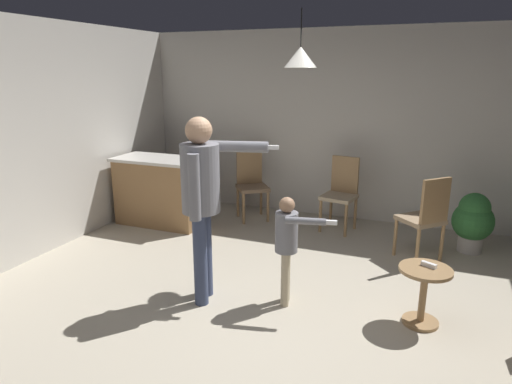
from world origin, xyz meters
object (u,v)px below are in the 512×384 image
(person_adult, at_px, (202,190))
(side_table_by_couch, at_px, (424,289))
(dining_chair_centre_back, at_px, (251,182))
(potted_plant_corner, at_px, (473,220))
(kitchen_counter, at_px, (161,191))
(dining_chair_by_counter, at_px, (341,191))
(dining_chair_near_wall, at_px, (426,216))
(spare_remote_on_table, at_px, (429,265))
(person_child, at_px, (287,239))

(person_adult, bearing_deg, side_table_by_couch, 85.22)
(dining_chair_centre_back, bearing_deg, potted_plant_corner, 138.62)
(kitchen_counter, relative_size, dining_chair_by_counter, 1.26)
(side_table_by_couch, distance_m, potted_plant_corner, 1.98)
(dining_chair_by_counter, bearing_deg, potted_plant_corner, -177.18)
(side_table_by_couch, bearing_deg, dining_chair_near_wall, 91.84)
(kitchen_counter, height_order, side_table_by_couch, kitchen_counter)
(dining_chair_near_wall, bearing_deg, spare_remote_on_table, -133.09)
(dining_chair_by_counter, relative_size, dining_chair_centre_back, 1.00)
(side_table_by_couch, relative_size, dining_chair_near_wall, 0.52)
(person_child, distance_m, potted_plant_corner, 2.63)
(dining_chair_by_counter, height_order, spare_remote_on_table, dining_chair_by_counter)
(potted_plant_corner, bearing_deg, person_adult, -137.47)
(person_child, distance_m, dining_chair_by_counter, 2.22)
(person_child, height_order, dining_chair_near_wall, person_child)
(side_table_by_couch, distance_m, dining_chair_centre_back, 3.27)
(dining_chair_centre_back, relative_size, spare_remote_on_table, 7.69)
(person_child, relative_size, spare_remote_on_table, 7.99)
(person_child, height_order, dining_chair_by_counter, person_child)
(kitchen_counter, height_order, dining_chair_near_wall, dining_chair_near_wall)
(side_table_by_couch, height_order, person_child, person_child)
(potted_plant_corner, bearing_deg, side_table_by_couch, -104.20)
(dining_chair_by_counter, height_order, potted_plant_corner, dining_chair_by_counter)
(dining_chair_by_counter, bearing_deg, spare_remote_on_table, 129.28)
(side_table_by_couch, height_order, dining_chair_near_wall, dining_chair_near_wall)
(potted_plant_corner, bearing_deg, person_child, -129.82)
(person_adult, height_order, dining_chair_by_counter, person_adult)
(person_adult, xyz_separation_m, dining_chair_centre_back, (-0.53, 2.44, -0.53))
(kitchen_counter, xyz_separation_m, dining_chair_centre_back, (1.09, 0.70, 0.07))
(potted_plant_corner, bearing_deg, dining_chair_near_wall, -136.42)
(kitchen_counter, bearing_deg, spare_remote_on_table, -21.27)
(dining_chair_by_counter, bearing_deg, side_table_by_couch, 128.37)
(person_adult, bearing_deg, potted_plant_corner, 118.79)
(side_table_by_couch, distance_m, dining_chair_by_counter, 2.42)
(person_child, xyz_separation_m, potted_plant_corner, (1.68, 2.01, -0.24))
(dining_chair_by_counter, xyz_separation_m, potted_plant_corner, (1.63, -0.21, -0.14))
(dining_chair_centre_back, bearing_deg, person_adult, 64.96)
(side_table_by_couch, xyz_separation_m, person_child, (-1.19, -0.09, 0.32))
(kitchen_counter, bearing_deg, dining_chair_near_wall, -0.36)
(dining_chair_near_wall, relative_size, dining_chair_centre_back, 1.00)
(kitchen_counter, distance_m, potted_plant_corner, 4.07)
(spare_remote_on_table, bearing_deg, kitchen_counter, 158.73)
(dining_chair_near_wall, bearing_deg, dining_chair_centre_back, 117.60)
(person_child, xyz_separation_m, dining_chair_near_wall, (1.15, 1.51, -0.10))
(person_adult, height_order, spare_remote_on_table, person_adult)
(dining_chair_near_wall, height_order, dining_chair_centre_back, same)
(dining_chair_by_counter, bearing_deg, dining_chair_near_wall, 157.10)
(dining_chair_near_wall, height_order, potted_plant_corner, dining_chair_near_wall)
(side_table_by_couch, height_order, person_adult, person_adult)
(potted_plant_corner, distance_m, spare_remote_on_table, 1.94)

